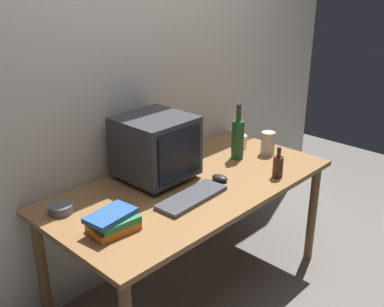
# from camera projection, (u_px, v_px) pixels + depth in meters

# --- Properties ---
(ground_plane) EXTENTS (6.00, 6.00, 0.00)m
(ground_plane) POSITION_uv_depth(u_px,v_px,m) (192.00, 287.00, 2.85)
(ground_plane) COLOR slate
(back_wall) EXTENTS (4.00, 0.08, 2.50)m
(back_wall) POSITION_uv_depth(u_px,v_px,m) (133.00, 78.00, 2.68)
(back_wall) COLOR silver
(back_wall) RESTS_ON ground
(desk) EXTENTS (1.68, 0.84, 0.73)m
(desk) POSITION_uv_depth(u_px,v_px,m) (192.00, 195.00, 2.60)
(desk) COLOR olive
(desk) RESTS_ON ground
(crt_monitor) EXTENTS (0.38, 0.39, 0.37)m
(crt_monitor) POSITION_uv_depth(u_px,v_px,m) (155.00, 147.00, 2.56)
(crt_monitor) COLOR #333338
(crt_monitor) RESTS_ON desk
(keyboard) EXTENTS (0.43, 0.17, 0.02)m
(keyboard) POSITION_uv_depth(u_px,v_px,m) (192.00, 197.00, 2.38)
(keyboard) COLOR #3F3F47
(keyboard) RESTS_ON desk
(computer_mouse) EXTENTS (0.07, 0.11, 0.04)m
(computer_mouse) POSITION_uv_depth(u_px,v_px,m) (220.00, 178.00, 2.59)
(computer_mouse) COLOR black
(computer_mouse) RESTS_ON desk
(bottle_tall) EXTENTS (0.08, 0.08, 0.36)m
(bottle_tall) POSITION_uv_depth(u_px,v_px,m) (238.00, 138.00, 2.86)
(bottle_tall) COLOR #1E4C23
(bottle_tall) RESTS_ON desk
(bottle_short) EXTENTS (0.06, 0.06, 0.19)m
(bottle_short) POSITION_uv_depth(u_px,v_px,m) (278.00, 166.00, 2.62)
(bottle_short) COLOR #472314
(bottle_short) RESTS_ON desk
(book_stack) EXTENTS (0.25, 0.18, 0.10)m
(book_stack) POSITION_uv_depth(u_px,v_px,m) (113.00, 222.00, 2.09)
(book_stack) COLOR orange
(book_stack) RESTS_ON desk
(mug) EXTENTS (0.12, 0.08, 0.09)m
(mug) POSITION_uv_depth(u_px,v_px,m) (241.00, 141.00, 3.06)
(mug) COLOR white
(mug) RESTS_ON desk
(cd_spindle) EXTENTS (0.12, 0.12, 0.04)m
(cd_spindle) POSITION_uv_depth(u_px,v_px,m) (61.00, 209.00, 2.25)
(cd_spindle) COLOR #595B66
(cd_spindle) RESTS_ON desk
(metal_canister) EXTENTS (0.09, 0.09, 0.15)m
(metal_canister) POSITION_uv_depth(u_px,v_px,m) (268.00, 143.00, 2.95)
(metal_canister) COLOR #B7B2A8
(metal_canister) RESTS_ON desk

